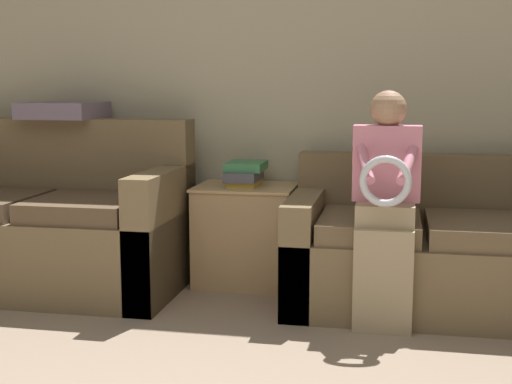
{
  "coord_description": "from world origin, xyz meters",
  "views": [
    {
      "loc": [
        0.69,
        -1.55,
        1.21
      ],
      "look_at": [
        0.04,
        1.72,
        0.7
      ],
      "focal_mm": 50.0,
      "sensor_mm": 36.0,
      "label": 1
    }
  ],
  "objects_px": {
    "couch_side": "(48,229)",
    "side_shelf": "(246,233)",
    "book_stack": "(245,173)",
    "couch_main": "(474,254)",
    "child_left_seated": "(386,199)",
    "throw_pillow": "(64,110)"
  },
  "relations": [
    {
      "from": "child_left_seated",
      "to": "couch_main",
      "type": "bearing_deg",
      "value": 37.48
    },
    {
      "from": "child_left_seated",
      "to": "throw_pillow",
      "type": "relative_size",
      "value": 2.64
    },
    {
      "from": "couch_side",
      "to": "side_shelf",
      "type": "height_order",
      "value": "couch_side"
    },
    {
      "from": "couch_main",
      "to": "child_left_seated",
      "type": "xyz_separation_m",
      "value": [
        -0.48,
        -0.37,
        0.35
      ]
    },
    {
      "from": "side_shelf",
      "to": "couch_main",
      "type": "bearing_deg",
      "value": -10.01
    },
    {
      "from": "couch_side",
      "to": "side_shelf",
      "type": "bearing_deg",
      "value": 15.26
    },
    {
      "from": "couch_side",
      "to": "side_shelf",
      "type": "xyz_separation_m",
      "value": [
        1.14,
        0.31,
        -0.05
      ]
    },
    {
      "from": "side_shelf",
      "to": "book_stack",
      "type": "bearing_deg",
      "value": 151.27
    },
    {
      "from": "couch_main",
      "to": "couch_side",
      "type": "distance_m",
      "value": 2.46
    },
    {
      "from": "couch_side",
      "to": "child_left_seated",
      "type": "relative_size",
      "value": 1.37
    },
    {
      "from": "child_left_seated",
      "to": "side_shelf",
      "type": "xyz_separation_m",
      "value": [
        -0.84,
        0.6,
        -0.33
      ]
    },
    {
      "from": "book_stack",
      "to": "couch_side",
      "type": "bearing_deg",
      "value": -164.47
    },
    {
      "from": "child_left_seated",
      "to": "book_stack",
      "type": "relative_size",
      "value": 3.74
    },
    {
      "from": "couch_main",
      "to": "throw_pillow",
      "type": "xyz_separation_m",
      "value": [
        -2.47,
        0.2,
        0.75
      ]
    },
    {
      "from": "child_left_seated",
      "to": "side_shelf",
      "type": "distance_m",
      "value": 1.08
    },
    {
      "from": "child_left_seated",
      "to": "throw_pillow",
      "type": "height_order",
      "value": "child_left_seated"
    },
    {
      "from": "couch_main",
      "to": "book_stack",
      "type": "distance_m",
      "value": 1.4
    },
    {
      "from": "child_left_seated",
      "to": "book_stack",
      "type": "distance_m",
      "value": 1.04
    },
    {
      "from": "couch_side",
      "to": "book_stack",
      "type": "relative_size",
      "value": 5.11
    },
    {
      "from": "couch_main",
      "to": "side_shelf",
      "type": "bearing_deg",
      "value": 169.99
    },
    {
      "from": "couch_side",
      "to": "child_left_seated",
      "type": "xyz_separation_m",
      "value": [
        1.98,
        -0.29,
        0.29
      ]
    },
    {
      "from": "book_stack",
      "to": "throw_pillow",
      "type": "height_order",
      "value": "throw_pillow"
    }
  ]
}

